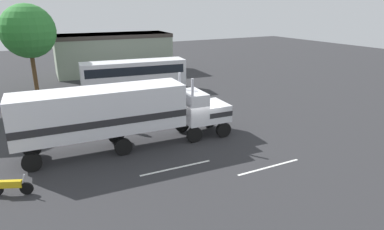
# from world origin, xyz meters

# --- Properties ---
(ground_plane) EXTENTS (120.00, 120.00, 0.00)m
(ground_plane) POSITION_xyz_m (0.00, 0.00, 0.00)
(ground_plane) COLOR #2D2D30
(lane_stripe_near) EXTENTS (4.40, 0.37, 0.01)m
(lane_stripe_near) POSITION_xyz_m (-3.61, -3.50, 0.01)
(lane_stripe_near) COLOR silver
(lane_stripe_near) RESTS_ON ground_plane
(lane_stripe_mid) EXTENTS (4.40, 0.26, 0.01)m
(lane_stripe_mid) POSITION_xyz_m (1.24, -6.00, 0.01)
(lane_stripe_mid) COLOR silver
(lane_stripe_mid) RESTS_ON ground_plane
(semi_truck) EXTENTS (14.30, 3.50, 4.50)m
(semi_truck) POSITION_xyz_m (-5.57, 0.81, 2.52)
(semi_truck) COLOR white
(semi_truck) RESTS_ON ground_plane
(person_bystander) EXTENTS (0.34, 0.46, 1.63)m
(person_bystander) POSITION_xyz_m (-4.15, 3.28, 0.89)
(person_bystander) COLOR black
(person_bystander) RESTS_ON ground_plane
(parked_bus) EXTENTS (11.23, 3.89, 3.40)m
(parked_bus) POSITION_xyz_m (0.16, 14.65, 2.07)
(parked_bus) COLOR silver
(parked_bus) RESTS_ON ground_plane
(motorcycle) EXTENTS (1.97, 0.96, 1.12)m
(motorcycle) POSITION_xyz_m (-12.08, -2.18, 0.48)
(motorcycle) COLOR black
(motorcycle) RESTS_ON ground_plane
(tree_left) EXTENTS (5.58, 5.58, 9.25)m
(tree_left) POSITION_xyz_m (-9.23, 20.05, 6.44)
(tree_left) COLOR brown
(tree_left) RESTS_ON ground_plane
(building_backdrop) EXTENTS (15.69, 7.08, 5.32)m
(building_backdrop) POSITION_xyz_m (1.34, 26.57, 2.87)
(building_backdrop) COLOR gray
(building_backdrop) RESTS_ON ground_plane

